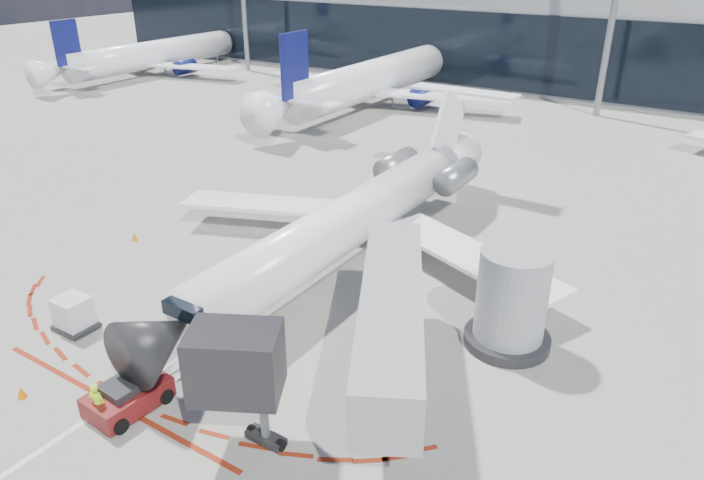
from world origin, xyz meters
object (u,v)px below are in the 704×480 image
Objects in this scene: regional_jet at (360,214)px; ramp_worker at (98,404)px; pushback_tug at (128,397)px; uld_container at (74,314)px.

regional_jet is 16.92× the size of ramp_worker.
regional_jet reaches higher than pushback_tug.
regional_jet reaches higher than ramp_worker.
pushback_tug is 2.71× the size of ramp_worker.
uld_container is (-6.81, 2.42, 0.28)m from pushback_tug.
uld_container is at bearing -50.04° from ramp_worker.
pushback_tug is 2.73× the size of uld_container.
regional_jet is 6.25× the size of pushback_tug.
pushback_tug is (-0.45, -16.74, -2.07)m from regional_jet.
pushback_tug is at bearing -121.26° from ramp_worker.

